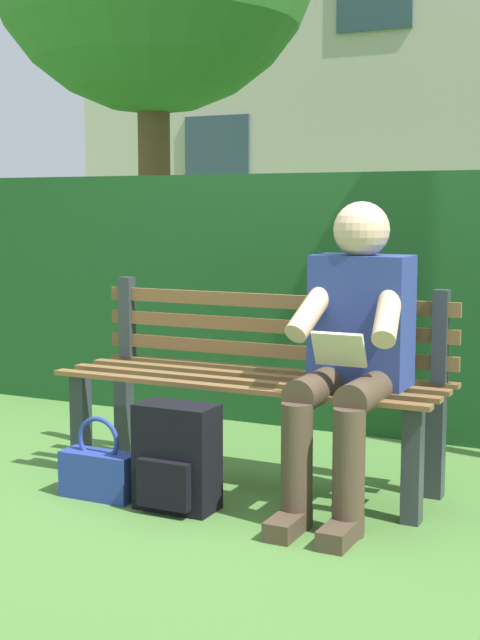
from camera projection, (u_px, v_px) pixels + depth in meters
The scene contains 7 objects.
ground at pixel (250, 484), 3.89m from camera, with size 60.00×60.00×0.00m, color #477533.
park_bench at pixel (258, 379), 3.90m from camera, with size 1.66×0.50×0.84m.
person_seated at pixel (351, 347), 3.51m from camera, with size 0.44×0.73×1.20m.
hedge_backdrop at pixel (372, 292), 4.96m from camera, with size 4.84×0.77×1.46m.
building_facade at pixel (413, 63), 11.94m from camera, with size 8.12×3.33×6.08m.
backpack at pixel (177, 458), 3.55m from camera, with size 0.31×0.24×0.42m.
handbag at pixel (99, 472), 3.70m from camera, with size 0.31×0.13×0.34m.
Camera 1 is at (-1.61, 3.41, 1.18)m, focal length 51.26 mm.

